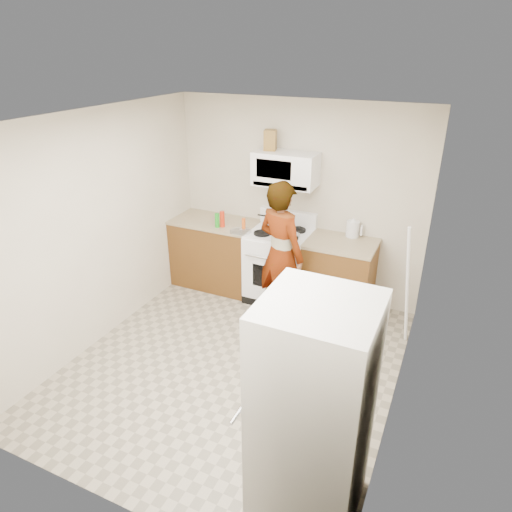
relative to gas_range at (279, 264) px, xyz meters
The scene contains 20 objects.
floor 1.56m from the gas_range, 86.14° to the right, with size 3.60×3.60×0.00m, color gray.
back_wall 0.83m from the gas_range, 72.00° to the left, with size 3.20×0.02×2.50m, color beige.
right_wall 2.37m from the gas_range, 41.25° to the right, with size 0.02×3.60×2.50m, color beige.
cabinet_left 0.94m from the gas_range, behind, with size 1.12×0.62×0.90m, color #583615.
counter_left 1.03m from the gas_range, behind, with size 1.14×0.64×0.04m, color tan.
cabinet_right 0.78m from the gas_range, ahead, with size 0.80×0.62×0.90m, color #583615.
counter_right 0.89m from the gas_range, ahead, with size 0.82×0.64×0.04m, color tan.
gas_range is the anchor object (origin of this frame).
microwave 1.22m from the gas_range, 90.00° to the left, with size 0.76×0.38×0.40m, color white.
person 0.64m from the gas_range, 67.11° to the right, with size 0.63×0.42×1.74m, color tan.
fridge 3.01m from the gas_range, 63.90° to the right, with size 0.70×0.70×1.70m, color silver.
kettle 1.03m from the gas_range, 15.44° to the left, with size 0.16×0.16×0.19m, color silver.
jug 1.56m from the gas_range, 144.75° to the left, with size 0.14×0.14×0.24m, color brown.
saucepan 0.57m from the gas_range, 130.18° to the left, with size 0.23×0.23×0.12m, color silver.
tray 0.50m from the gas_range, 33.90° to the right, with size 0.25×0.16×0.05m, color white.
bottle_spray 0.93m from the gas_range, 169.33° to the right, with size 0.06×0.06×0.21m, color red.
bottle_hot_sauce 0.70m from the gas_range, 167.67° to the right, with size 0.05×0.05×0.14m, color #D75717.
bottle_green_cap 0.98m from the gas_range, 167.10° to the right, with size 0.06×0.06×0.18m, color #1A911C.
pot_lid 0.67m from the gas_range, 156.05° to the right, with size 0.27×0.27×0.01m, color silver.
broom 1.69m from the gas_range, 14.69° to the right, with size 0.03×0.03×1.47m, color white.
Camera 1 is at (1.82, -3.42, 3.07)m, focal length 32.00 mm.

